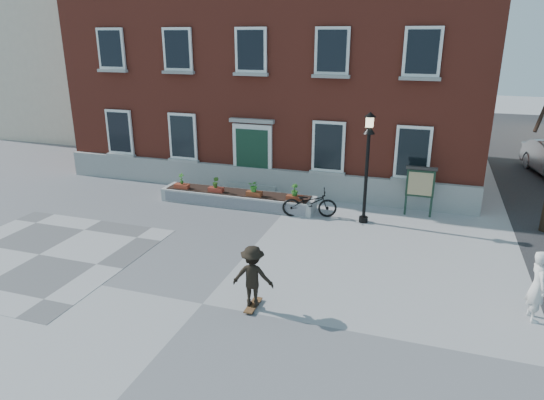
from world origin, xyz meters
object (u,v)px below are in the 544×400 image
(skateboarder, at_px, (253,276))
(notice_board, at_px, (420,183))
(bystander, at_px, (538,286))
(lamp_post, at_px, (368,153))
(bicycle, at_px, (310,203))

(skateboarder, bearing_deg, notice_board, 65.90)
(bystander, bearing_deg, skateboarder, 93.71)
(lamp_post, bearing_deg, bystander, -46.94)
(bicycle, xyz_separation_m, bystander, (6.68, -4.96, 0.34))
(lamp_post, distance_m, notice_board, 2.55)
(lamp_post, bearing_deg, skateboarder, -104.64)
(lamp_post, height_order, skateboarder, lamp_post)
(lamp_post, height_order, notice_board, lamp_post)
(bicycle, height_order, lamp_post, lamp_post)
(bicycle, bearing_deg, bystander, -141.97)
(bicycle, bearing_deg, skateboarder, 166.84)
(lamp_post, relative_size, skateboarder, 2.40)
(lamp_post, relative_size, notice_board, 2.10)
(bicycle, relative_size, lamp_post, 0.51)
(bystander, height_order, lamp_post, lamp_post)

